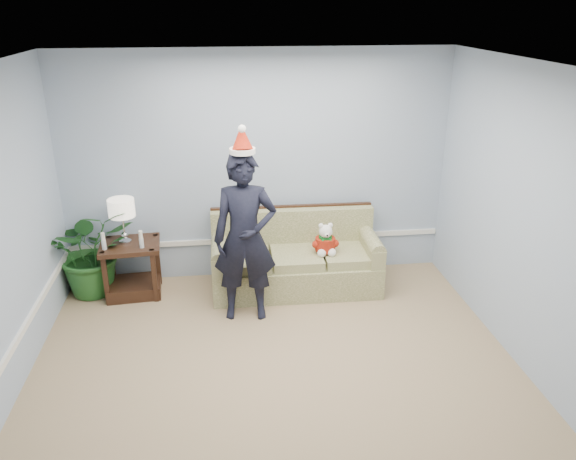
{
  "coord_description": "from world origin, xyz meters",
  "views": [
    {
      "loc": [
        -0.43,
        -3.82,
        3.15
      ],
      "look_at": [
        0.24,
        1.55,
        0.94
      ],
      "focal_mm": 35.0,
      "sensor_mm": 36.0,
      "label": 1
    }
  ],
  "objects_px": {
    "sofa": "(295,261)",
    "man": "(245,238)",
    "side_table": "(133,274)",
    "teddy_bear": "(325,242)",
    "table_lamp": "(122,210)",
    "houseplant": "(92,250)"
  },
  "relations": [
    {
      "from": "side_table",
      "to": "table_lamp",
      "type": "distance_m",
      "value": 0.78
    },
    {
      "from": "table_lamp",
      "to": "teddy_bear",
      "type": "relative_size",
      "value": 1.38
    },
    {
      "from": "man",
      "to": "teddy_bear",
      "type": "height_order",
      "value": "man"
    },
    {
      "from": "houseplant",
      "to": "man",
      "type": "height_order",
      "value": "man"
    },
    {
      "from": "houseplant",
      "to": "man",
      "type": "bearing_deg",
      "value": -23.22
    },
    {
      "from": "teddy_bear",
      "to": "table_lamp",
      "type": "bearing_deg",
      "value": 173.62
    },
    {
      "from": "sofa",
      "to": "teddy_bear",
      "type": "distance_m",
      "value": 0.46
    },
    {
      "from": "table_lamp",
      "to": "teddy_bear",
      "type": "distance_m",
      "value": 2.3
    },
    {
      "from": "sofa",
      "to": "man",
      "type": "height_order",
      "value": "man"
    },
    {
      "from": "table_lamp",
      "to": "houseplant",
      "type": "relative_size",
      "value": 0.49
    },
    {
      "from": "side_table",
      "to": "table_lamp",
      "type": "xyz_separation_m",
      "value": [
        -0.05,
        0.03,
        0.78
      ]
    },
    {
      "from": "houseplant",
      "to": "man",
      "type": "distance_m",
      "value": 1.9
    },
    {
      "from": "sofa",
      "to": "table_lamp",
      "type": "distance_m",
      "value": 2.05
    },
    {
      "from": "sofa",
      "to": "teddy_bear",
      "type": "height_order",
      "value": "sofa"
    },
    {
      "from": "side_table",
      "to": "houseplant",
      "type": "relative_size",
      "value": 0.66
    },
    {
      "from": "side_table",
      "to": "houseplant",
      "type": "distance_m",
      "value": 0.53
    },
    {
      "from": "side_table",
      "to": "teddy_bear",
      "type": "bearing_deg",
      "value": -4.85
    },
    {
      "from": "sofa",
      "to": "teddy_bear",
      "type": "xyz_separation_m",
      "value": [
        0.33,
        -0.15,
        0.29
      ]
    },
    {
      "from": "side_table",
      "to": "houseplant",
      "type": "bearing_deg",
      "value": 167.22
    },
    {
      "from": "houseplant",
      "to": "table_lamp",
      "type": "bearing_deg",
      "value": -10.7
    },
    {
      "from": "sofa",
      "to": "side_table",
      "type": "relative_size",
      "value": 2.78
    },
    {
      "from": "man",
      "to": "table_lamp",
      "type": "bearing_deg",
      "value": 157.11
    }
  ]
}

